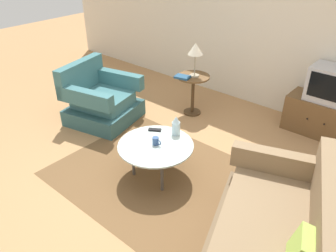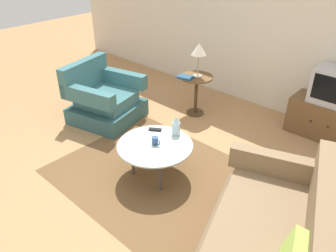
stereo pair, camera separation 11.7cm
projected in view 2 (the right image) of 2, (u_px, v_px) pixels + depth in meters
The scene contains 14 objects.
ground_plane at pixel (160, 176), 3.93m from camera, with size 16.00×16.00×0.00m, color #AD7F51.
back_wall at pixel (278, 21), 4.84m from camera, with size 9.00×0.12×2.70m, color beige.
area_rug at pixel (156, 175), 3.94m from camera, with size 2.26×1.85×0.00m, color brown.
armchair at pixel (104, 100), 5.00m from camera, with size 1.07×1.09×0.86m.
couch at pixel (266, 246), 2.71m from camera, with size 1.44×1.96×0.86m.
coffee_table at pixel (155, 147), 3.74m from camera, with size 0.85×0.85×0.43m.
side_table at pixel (196, 87), 5.04m from camera, with size 0.49×0.49×0.62m.
tv_stand at pixel (325, 119), 4.58m from camera, with size 0.94×0.47×0.51m.
television at pixel (335, 86), 4.34m from camera, with size 0.52×0.43×0.46m.
table_lamp at pixel (199, 51), 4.75m from camera, with size 0.22×0.22×0.50m.
vase at pixel (176, 126), 3.85m from camera, with size 0.10×0.10×0.24m.
mug at pixel (155, 141), 3.70m from camera, with size 0.12×0.07×0.09m.
tv_remote_dark at pixel (155, 130), 3.98m from camera, with size 0.16×0.12×0.02m.
book at pixel (185, 77), 4.88m from camera, with size 0.24×0.19×0.03m.
Camera 2 is at (2.16, -2.21, 2.50)m, focal length 35.80 mm.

